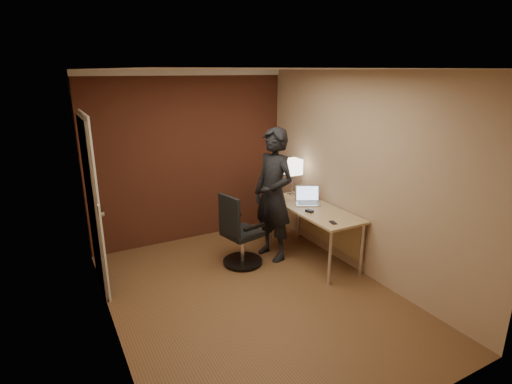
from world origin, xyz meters
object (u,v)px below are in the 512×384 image
desk_lamp (292,167)px  mouse (310,211)px  office_chair (239,235)px  desk (317,216)px  laptop (307,199)px  phone (333,223)px  person (273,195)px

desk_lamp → mouse: desk_lamp is taller
office_chair → desk_lamp: bearing=18.6°
desk_lamp → mouse: bearing=-106.3°
desk → desk_lamp: desk_lamp is taller
laptop → desk_lamp: bearing=86.9°
desk → office_chair: office_chair is taller
desk → desk_lamp: bearing=90.2°
desk → phone: 0.61m
person → desk_lamp: bearing=111.2°
laptop → phone: laptop is taller
desk → person: bearing=150.9°
office_chair → laptop: bearing=-4.0°
laptop → mouse: (-0.20, -0.32, -0.05)m
mouse → office_chair: 0.97m
desk_lamp → office_chair: size_ratio=0.55×
laptop → phone: size_ratio=3.59×
phone → office_chair: bearing=148.5°
phone → office_chair: size_ratio=0.12×
desk → laptop: 0.28m
phone → desk: bearing=83.5°
desk → phone: phone is taller
mouse → office_chair: (-0.83, 0.39, -0.32)m
desk → office_chair: bearing=165.2°
desk → person: (-0.52, 0.29, 0.30)m
desk → person: 0.67m
office_chair → phone: bearing=-44.5°
laptop → office_chair: (-1.03, 0.07, -0.37)m
desk_lamp → phone: 1.28m
desk_lamp → office_chair: 1.32m
desk → desk_lamp: size_ratio=2.80×
laptop → mouse: 0.38m
desk → laptop: size_ratio=3.64×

